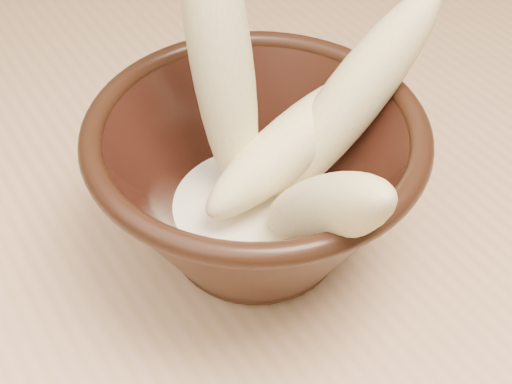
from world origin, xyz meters
TOP-DOWN VIEW (x-y plane):
  - table at (0.00, 0.00)m, footprint 1.20×0.80m
  - bowl at (-0.20, -0.15)m, footprint 0.20×0.20m
  - milk_puddle at (-0.20, -0.15)m, footprint 0.11×0.11m
  - banana_upright at (-0.20, -0.11)m, footprint 0.05×0.10m
  - banana_right at (-0.13, -0.15)m, footprint 0.14×0.05m
  - banana_across at (-0.17, -0.15)m, footprint 0.15×0.06m
  - banana_front at (-0.20, -0.22)m, footprint 0.05×0.13m

SIDE VIEW (x-z plane):
  - table at x=0.00m, z-range 0.30..1.05m
  - milk_puddle at x=-0.20m, z-range 0.78..0.79m
  - bowl at x=-0.20m, z-range 0.76..0.87m
  - banana_across at x=-0.17m, z-range 0.79..0.86m
  - banana_front at x=-0.20m, z-range 0.78..0.91m
  - banana_right at x=-0.13m, z-range 0.78..0.93m
  - banana_upright at x=-0.20m, z-range 0.79..0.98m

